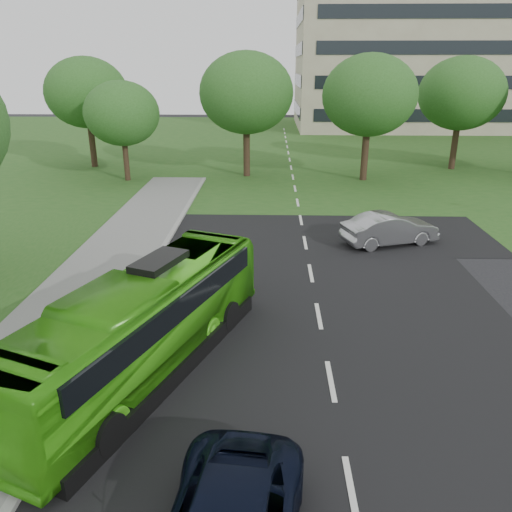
# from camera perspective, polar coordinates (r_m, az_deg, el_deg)

# --- Properties ---
(ground) EXTENTS (160.00, 160.00, 0.00)m
(ground) POSITION_cam_1_polar(r_m,az_deg,el_deg) (16.71, 7.78, -10.04)
(ground) COLOR black
(ground) RESTS_ON ground
(street_surfaces) EXTENTS (120.00, 120.00, 0.15)m
(street_surfaces) POSITION_cam_1_polar(r_m,az_deg,el_deg) (37.99, 3.85, 7.99)
(street_surfaces) COLOR black
(street_surfaces) RESTS_ON ground
(office_building) EXTENTS (40.10, 20.10, 25.00)m
(office_building) POSITION_cam_1_polar(r_m,az_deg,el_deg) (79.91, 20.66, 22.63)
(office_building) COLOR tan
(office_building) RESTS_ON ground
(tree_park_a) EXTENTS (5.66, 5.66, 7.53)m
(tree_park_a) POSITION_cam_1_polar(r_m,az_deg,el_deg) (40.50, -15.09, 15.44)
(tree_park_a) COLOR black
(tree_park_a) RESTS_ON ground
(tree_park_b) EXTENTS (7.35, 7.35, 9.63)m
(tree_park_b) POSITION_cam_1_polar(r_m,az_deg,el_deg) (40.78, -1.12, 18.11)
(tree_park_b) COLOR black
(tree_park_b) RESTS_ON ground
(tree_park_c) EXTENTS (7.11, 7.11, 9.44)m
(tree_park_c) POSITION_cam_1_polar(r_m,az_deg,el_deg) (40.18, 12.84, 17.45)
(tree_park_c) COLOR black
(tree_park_c) RESTS_ON ground
(tree_park_d) EXTENTS (7.04, 7.04, 9.31)m
(tree_park_d) POSITION_cam_1_polar(r_m,az_deg,el_deg) (46.92, 22.45, 16.77)
(tree_park_d) COLOR black
(tree_park_d) RESTS_ON ground
(tree_park_f) EXTENTS (6.96, 6.96, 9.29)m
(tree_park_f) POSITION_cam_1_polar(r_m,az_deg,el_deg) (47.10, -18.81, 17.24)
(tree_park_f) COLOR black
(tree_park_f) RESTS_ON ground
(bus) EXTENTS (6.27, 10.89, 2.99)m
(bus) POSITION_cam_1_polar(r_m,az_deg,el_deg) (15.03, -12.86, -7.65)
(bus) COLOR #3DA516
(bus) RESTS_ON ground
(sedan) EXTENTS (5.14, 3.19, 1.60)m
(sedan) POSITION_cam_1_polar(r_m,az_deg,el_deg) (26.16, 15.03, 3.01)
(sedan) COLOR #9B9B9F
(sedan) RESTS_ON ground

